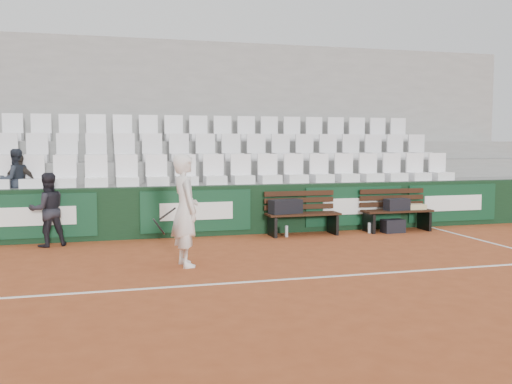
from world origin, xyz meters
name	(u,v)px	position (x,y,z in m)	size (l,w,h in m)	color
ground	(257,282)	(0.00, 0.00, 0.00)	(80.00, 80.00, 0.00)	#A24924
court_baseline	(257,281)	(0.00, 0.00, 0.00)	(18.00, 0.06, 0.01)	white
back_barrier	(208,211)	(0.07, 3.99, 0.50)	(18.00, 0.34, 1.00)	black
grandstand_tier_front	(200,207)	(0.00, 4.62, 0.50)	(18.00, 0.95, 1.00)	gray
grandstand_tier_mid	(193,193)	(0.00, 5.58, 0.72)	(18.00, 0.95, 1.45)	gray
grandstand_tier_back	(187,180)	(0.00, 6.53, 0.95)	(18.00, 0.95, 1.90)	gray
grandstand_rear_wall	(183,129)	(0.00, 7.15, 2.20)	(18.00, 0.30, 4.40)	gray
seat_row_front	(201,169)	(0.00, 4.45, 1.31)	(11.90, 0.44, 0.63)	white
seat_row_mid	(194,147)	(0.00, 5.40, 1.77)	(11.90, 0.44, 0.63)	silver
seat_row_back	(187,128)	(0.00, 6.35, 2.21)	(11.90, 0.44, 0.63)	silver
bench_left	(303,224)	(1.92, 3.50, 0.23)	(1.50, 0.56, 0.45)	#331A0F
bench_right	(397,220)	(4.03, 3.48, 0.23)	(1.50, 0.56, 0.45)	black
sports_bag_left	(286,207)	(1.56, 3.53, 0.59)	(0.65, 0.28, 0.28)	black
sports_bag_right	(397,204)	(3.99, 3.44, 0.57)	(0.53, 0.24, 0.24)	black
towel	(416,207)	(4.47, 3.50, 0.50)	(0.39, 0.28, 0.11)	#D3C188
sports_bag_ground	(393,226)	(3.84, 3.31, 0.14)	(0.45, 0.28, 0.28)	black
water_bottle_near	(286,231)	(1.53, 3.37, 0.11)	(0.06, 0.06, 0.23)	#B1C0C8
water_bottle_far	(369,228)	(3.33, 3.36, 0.11)	(0.06, 0.06, 0.22)	silver
tennis_player	(185,210)	(-0.79, 1.25, 0.85)	(0.75, 0.68, 1.71)	white
ball_kid	(47,210)	(-2.95, 3.51, 0.67)	(0.65, 0.51, 1.34)	black
spectator_b	(19,159)	(-3.52, 4.50, 1.55)	(0.64, 0.27, 1.10)	#2E2925
spectator_c	(15,157)	(-3.61, 4.50, 1.60)	(0.59, 0.46, 1.20)	#202630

